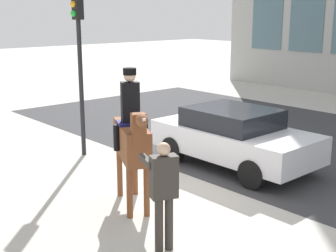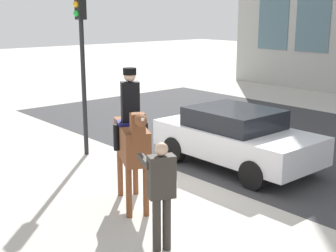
{
  "view_description": "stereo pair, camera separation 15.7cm",
  "coord_description": "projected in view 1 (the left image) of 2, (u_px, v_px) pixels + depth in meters",
  "views": [
    {
      "loc": [
        6.56,
        -6.46,
        3.55
      ],
      "look_at": [
        0.32,
        -0.87,
        1.51
      ],
      "focal_mm": 50.0,
      "sensor_mm": 36.0,
      "label": 1
    },
    {
      "loc": [
        6.67,
        -6.35,
        3.55
      ],
      "look_at": [
        0.32,
        -0.87,
        1.51
      ],
      "focal_mm": 50.0,
      "sensor_mm": 36.0,
      "label": 2
    }
  ],
  "objects": [
    {
      "name": "ground_plane",
      "position": [
        189.0,
        187.0,
        9.78
      ],
      "size": [
        80.0,
        80.0,
        0.0
      ],
      "primitive_type": "plane",
      "color": "beige"
    },
    {
      "name": "road_surface",
      "position": [
        312.0,
        145.0,
        12.86
      ],
      "size": [
        19.91,
        8.5,
        0.01
      ],
      "color": "#38383A",
      "rests_on": "ground_plane"
    },
    {
      "name": "mounted_horse_lead",
      "position": [
        132.0,
        137.0,
        8.52
      ],
      "size": [
        1.81,
        1.13,
        2.59
      ],
      "rotation": [
        0.0,
        0.0,
        -0.47
      ],
      "color": "brown",
      "rests_on": "ground_plane"
    },
    {
      "name": "pedestrian_bystander",
      "position": [
        163.0,
        188.0,
        6.97
      ],
      "size": [
        0.91,
        0.45,
        1.72
      ],
      "rotation": [
        0.0,
        0.0,
        2.75
      ],
      "color": "#332D28",
      "rests_on": "ground_plane"
    },
    {
      "name": "street_car_near_lane",
      "position": [
        234.0,
        136.0,
        10.98
      ],
      "size": [
        3.92,
        1.93,
        1.38
      ],
      "color": "silver",
      "rests_on": "ground_plane"
    },
    {
      "name": "traffic_light",
      "position": [
        79.0,
        47.0,
        11.36
      ],
      "size": [
        0.24,
        0.29,
        4.11
      ],
      "color": "black",
      "rests_on": "ground_plane"
    }
  ]
}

